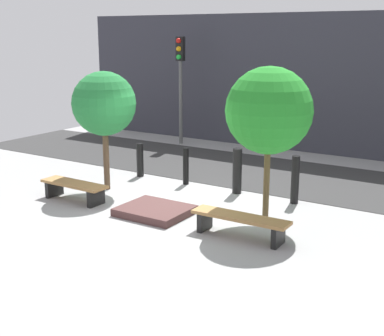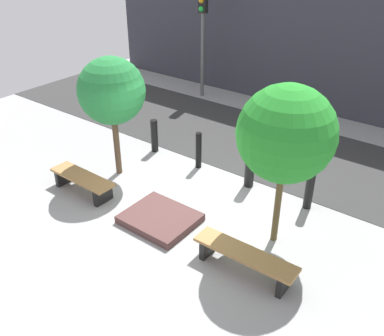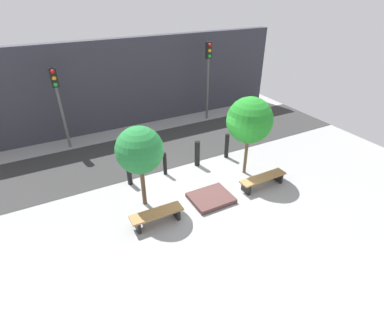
{
  "view_description": "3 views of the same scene",
  "coord_description": "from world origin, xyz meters",
  "px_view_note": "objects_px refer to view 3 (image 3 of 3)",
  "views": [
    {
      "loc": [
        6.3,
        -9.1,
        3.65
      ],
      "look_at": [
        0.47,
        0.06,
        0.91
      ],
      "focal_mm": 50.0,
      "sensor_mm": 36.0,
      "label": 1
    },
    {
      "loc": [
        4.72,
        -5.8,
        5.24
      ],
      "look_at": [
        0.27,
        0.07,
        1.02
      ],
      "focal_mm": 40.0,
      "sensor_mm": 36.0,
      "label": 2
    },
    {
      "loc": [
        -4.48,
        -7.6,
        6.4
      ],
      "look_at": [
        -0.59,
        -0.36,
        1.32
      ],
      "focal_mm": 28.0,
      "sensor_mm": 36.0,
      "label": 3
    }
  ],
  "objects_px": {
    "bollard_center": "(197,154)",
    "traffic_light_west": "(58,95)",
    "tree_behind_left_bench": "(140,150)",
    "bench_right": "(263,179)",
    "tree_behind_right_bench": "(250,120)",
    "bench_left": "(157,215)",
    "bollard_right": "(227,146)",
    "traffic_light_mid_west": "(208,68)",
    "bollard_left": "(165,164)",
    "planter_bed": "(211,198)",
    "bollard_far_left": "(129,174)"
  },
  "relations": [
    {
      "from": "bollard_left",
      "to": "planter_bed",
      "type": "bearing_deg",
      "value": -72.5
    },
    {
      "from": "bench_left",
      "to": "planter_bed",
      "type": "height_order",
      "value": "bench_left"
    },
    {
      "from": "tree_behind_left_bench",
      "to": "traffic_light_west",
      "type": "distance_m",
      "value": 5.76
    },
    {
      "from": "planter_bed",
      "to": "bollard_right",
      "type": "height_order",
      "value": "bollard_right"
    },
    {
      "from": "bench_left",
      "to": "tree_behind_right_bench",
      "type": "height_order",
      "value": "tree_behind_right_bench"
    },
    {
      "from": "bench_right",
      "to": "bollard_far_left",
      "type": "xyz_separation_m",
      "value": [
        -4.23,
        2.47,
        0.13
      ]
    },
    {
      "from": "bollard_far_left",
      "to": "traffic_light_mid_west",
      "type": "xyz_separation_m",
      "value": [
        5.79,
        4.16,
        2.29
      ]
    },
    {
      "from": "bench_left",
      "to": "bollard_left",
      "type": "height_order",
      "value": "bollard_left"
    },
    {
      "from": "tree_behind_right_bench",
      "to": "traffic_light_mid_west",
      "type": "height_order",
      "value": "traffic_light_mid_west"
    },
    {
      "from": "planter_bed",
      "to": "bollard_far_left",
      "type": "relative_size",
      "value": 1.59
    },
    {
      "from": "bench_right",
      "to": "bollard_left",
      "type": "relative_size",
      "value": 2.02
    },
    {
      "from": "bollard_center",
      "to": "traffic_light_mid_west",
      "type": "distance_m",
      "value": 5.54
    },
    {
      "from": "traffic_light_mid_west",
      "to": "bollard_left",
      "type": "bearing_deg",
      "value": -136.34
    },
    {
      "from": "traffic_light_west",
      "to": "traffic_light_mid_west",
      "type": "height_order",
      "value": "traffic_light_mid_west"
    },
    {
      "from": "bench_left",
      "to": "tree_behind_right_bench",
      "type": "bearing_deg",
      "value": 15.45
    },
    {
      "from": "planter_bed",
      "to": "traffic_light_mid_west",
      "type": "xyz_separation_m",
      "value": [
        3.64,
        6.43,
        2.65
      ]
    },
    {
      "from": "bollard_center",
      "to": "traffic_light_mid_west",
      "type": "height_order",
      "value": "traffic_light_mid_west"
    },
    {
      "from": "bench_left",
      "to": "traffic_light_mid_west",
      "type": "xyz_separation_m",
      "value": [
        5.73,
        6.63,
        2.43
      ]
    },
    {
      "from": "planter_bed",
      "to": "bollard_far_left",
      "type": "xyz_separation_m",
      "value": [
        -2.15,
        2.27,
        0.36
      ]
    },
    {
      "from": "planter_bed",
      "to": "bollard_left",
      "type": "relative_size",
      "value": 1.51
    },
    {
      "from": "bench_left",
      "to": "bollard_right",
      "type": "distance_m",
      "value": 4.91
    },
    {
      "from": "traffic_light_mid_west",
      "to": "bench_left",
      "type": "bearing_deg",
      "value": -130.83
    },
    {
      "from": "tree_behind_right_bench",
      "to": "bollard_left",
      "type": "distance_m",
      "value": 3.58
    },
    {
      "from": "bollard_left",
      "to": "traffic_light_mid_west",
      "type": "relative_size",
      "value": 0.23
    },
    {
      "from": "bench_right",
      "to": "tree_behind_right_bench",
      "type": "distance_m",
      "value": 2.2
    },
    {
      "from": "bench_right",
      "to": "traffic_light_west",
      "type": "relative_size",
      "value": 0.53
    },
    {
      "from": "tree_behind_left_bench",
      "to": "traffic_light_west",
      "type": "height_order",
      "value": "traffic_light_west"
    },
    {
      "from": "bollard_far_left",
      "to": "traffic_light_west",
      "type": "height_order",
      "value": "traffic_light_west"
    },
    {
      "from": "bollard_right",
      "to": "traffic_light_mid_west",
      "type": "xyz_separation_m",
      "value": [
        1.49,
        4.16,
        2.19
      ]
    },
    {
      "from": "planter_bed",
      "to": "tree_behind_right_bench",
      "type": "distance_m",
      "value": 3.12
    },
    {
      "from": "bench_right",
      "to": "tree_behind_right_bench",
      "type": "bearing_deg",
      "value": 89.28
    },
    {
      "from": "bollard_left",
      "to": "traffic_light_mid_west",
      "type": "xyz_separation_m",
      "value": [
        4.36,
        4.16,
        2.27
      ]
    },
    {
      "from": "bench_left",
      "to": "bench_right",
      "type": "distance_m",
      "value": 4.17
    },
    {
      "from": "bollard_left",
      "to": "bollard_right",
      "type": "distance_m",
      "value": 2.86
    },
    {
      "from": "tree_behind_right_bench",
      "to": "bollard_center",
      "type": "bearing_deg",
      "value": 134.94
    },
    {
      "from": "bollard_far_left",
      "to": "bollard_right",
      "type": "distance_m",
      "value": 4.3
    },
    {
      "from": "bench_right",
      "to": "bollard_far_left",
      "type": "distance_m",
      "value": 4.9
    },
    {
      "from": "bollard_right",
      "to": "traffic_light_west",
      "type": "xyz_separation_m",
      "value": [
        -5.79,
        4.16,
        1.92
      ]
    },
    {
      "from": "bollard_center",
      "to": "traffic_light_west",
      "type": "relative_size",
      "value": 0.3
    },
    {
      "from": "tree_behind_left_bench",
      "to": "tree_behind_right_bench",
      "type": "height_order",
      "value": "tree_behind_right_bench"
    },
    {
      "from": "bollard_right",
      "to": "traffic_light_west",
      "type": "bearing_deg",
      "value": 144.32
    },
    {
      "from": "tree_behind_left_bench",
      "to": "tree_behind_right_bench",
      "type": "distance_m",
      "value": 4.17
    },
    {
      "from": "bench_left",
      "to": "bollard_right",
      "type": "relative_size",
      "value": 1.55
    },
    {
      "from": "bollard_center",
      "to": "traffic_light_west",
      "type": "xyz_separation_m",
      "value": [
        -4.36,
        4.16,
        1.92
      ]
    },
    {
      "from": "bench_right",
      "to": "traffic_light_west",
      "type": "bearing_deg",
      "value": 130.12
    },
    {
      "from": "planter_bed",
      "to": "bollard_center",
      "type": "relative_size",
      "value": 1.3
    },
    {
      "from": "bollard_center",
      "to": "tree_behind_right_bench",
      "type": "bearing_deg",
      "value": -45.06
    },
    {
      "from": "bollard_far_left",
      "to": "bollard_center",
      "type": "xyz_separation_m",
      "value": [
        2.86,
        0.0,
        0.1
      ]
    },
    {
      "from": "bollard_left",
      "to": "tree_behind_left_bench",
      "type": "bearing_deg",
      "value": -134.94
    },
    {
      "from": "bench_left",
      "to": "traffic_light_west",
      "type": "distance_m",
      "value": 7.14
    }
  ]
}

